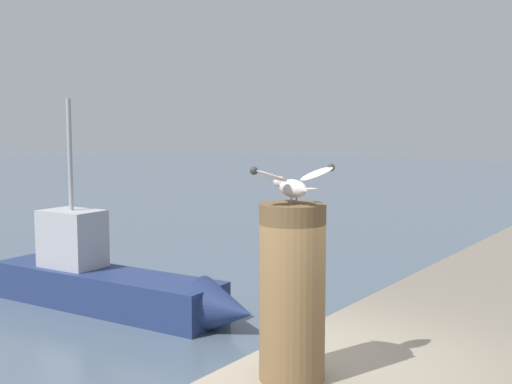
# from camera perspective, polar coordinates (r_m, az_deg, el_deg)

# --- Properties ---
(mooring_post) EXTENTS (0.37, 0.37, 1.00)m
(mooring_post) POSITION_cam_1_polar(r_m,az_deg,el_deg) (3.52, 3.34, -9.15)
(mooring_post) COLOR brown
(mooring_post) RESTS_ON harbor_quay
(seagull) EXTENTS (0.54, 0.38, 0.21)m
(seagull) POSITION_cam_1_polar(r_m,az_deg,el_deg) (3.42, 3.36, 0.83)
(seagull) COLOR tan
(seagull) RESTS_ON mooring_post
(boat_navy) EXTENTS (1.37, 5.25, 3.64)m
(boat_navy) POSITION_cam_1_polar(r_m,az_deg,el_deg) (10.71, -12.64, -8.15)
(boat_navy) COLOR navy
(boat_navy) RESTS_ON ground_plane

